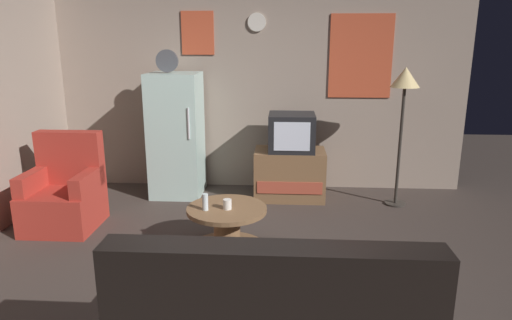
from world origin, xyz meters
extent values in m
plane|color=#3D332D|center=(0.00, 0.00, 0.00)|extent=(12.00, 12.00, 0.00)
cube|color=gray|center=(0.00, 2.45, 1.25)|extent=(5.20, 0.10, 2.50)
cube|color=#C64C2D|center=(1.27, 2.39, 1.68)|extent=(0.76, 0.02, 1.00)
cube|color=#C64C2D|center=(-0.73, 2.39, 1.96)|extent=(0.40, 0.02, 0.52)
cylinder|color=silver|center=(0.00, 2.39, 2.08)|extent=(0.22, 0.03, 0.22)
cube|color=silver|center=(-0.96, 2.02, 0.75)|extent=(0.60, 0.60, 1.50)
cylinder|color=silver|center=(-0.74, 1.71, 0.95)|extent=(0.02, 0.02, 0.36)
cylinder|color=#4C4C51|center=(-1.01, 1.94, 1.64)|extent=(0.26, 0.04, 0.26)
cube|color=brown|center=(0.42, 1.96, 0.30)|extent=(0.84, 0.52, 0.60)
cube|color=#AD4733|center=(0.42, 1.69, 0.21)|extent=(0.76, 0.01, 0.14)
cube|color=black|center=(0.44, 1.96, 0.82)|extent=(0.54, 0.50, 0.44)
cube|color=silver|center=(0.44, 1.70, 0.82)|extent=(0.41, 0.01, 0.33)
cylinder|color=#332D28|center=(1.67, 1.79, 0.01)|extent=(0.24, 0.24, 0.02)
cylinder|color=#332D28|center=(1.67, 1.79, 0.70)|extent=(0.04, 0.04, 1.40)
cone|color=#F2D18C|center=(1.67, 1.79, 1.48)|extent=(0.32, 0.32, 0.22)
cylinder|color=brown|center=(-0.15, 0.44, 0.02)|extent=(0.72, 0.72, 0.04)
cylinder|color=brown|center=(-0.15, 0.44, 0.22)|extent=(0.24, 0.24, 0.39)
cylinder|color=brown|center=(-0.15, 0.44, 0.41)|extent=(0.72, 0.72, 0.04)
cylinder|color=silver|center=(-0.33, 0.36, 0.51)|extent=(0.05, 0.05, 0.15)
cylinder|color=silver|center=(-0.14, 0.40, 0.48)|extent=(0.08, 0.08, 0.09)
cube|color=#A52D23|center=(-1.90, 0.89, 0.20)|extent=(0.68, 0.68, 0.40)
cube|color=#A52D23|center=(-1.90, 1.15, 0.68)|extent=(0.68, 0.16, 0.56)
cube|color=#A52D23|center=(-2.18, 0.89, 0.50)|extent=(0.12, 0.60, 0.20)
cube|color=#A52D23|center=(-1.62, 0.89, 0.50)|extent=(0.12, 0.60, 0.20)
cube|color=black|center=(0.30, -1.36, 0.66)|extent=(1.70, 0.20, 0.52)
camera|label=1|loc=(0.35, -3.39, 1.89)|focal=32.20mm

